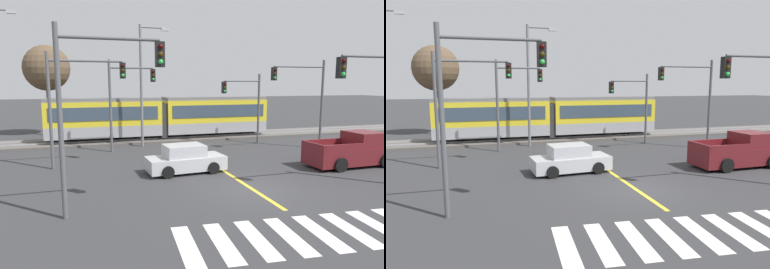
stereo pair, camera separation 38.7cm
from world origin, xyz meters
TOP-DOWN VIEW (x-y plane):
  - ground_plane at (0.00, 0.00)m, footprint 200.00×200.00m
  - track_bed at (0.00, 14.93)m, footprint 120.00×4.00m
  - rail_near at (0.00, 14.21)m, footprint 120.00×0.08m
  - rail_far at (0.00, 15.65)m, footprint 120.00×0.08m
  - light_rail_tram at (-1.00, 14.92)m, footprint 18.50×2.64m
  - crosswalk_stripe_0 at (-4.39, -4.35)m, footprint 0.79×2.84m
  - crosswalk_stripe_1 at (-3.29, -4.44)m, footprint 0.79×2.84m
  - crosswalk_stripe_2 at (-2.19, -4.53)m, footprint 0.79×2.84m
  - crosswalk_stripe_3 at (-1.10, -4.63)m, footprint 0.79×2.84m
  - crosswalk_stripe_4 at (0.00, -4.72)m, footprint 0.79×2.84m
  - crosswalk_stripe_5 at (1.10, -4.81)m, footprint 0.79×2.84m
  - crosswalk_stripe_6 at (2.19, -4.90)m, footprint 0.79×2.84m
  - lane_centre_line at (0.00, 5.11)m, footprint 0.20×15.65m
  - sedan_crossing at (-2.09, 3.85)m, footprint 4.31×2.14m
  - pickup_truck at (7.64, 2.43)m, footprint 5.43×2.30m
  - traffic_light_mid_left at (-7.62, 6.67)m, footprint 4.25×0.38m
  - traffic_light_far_right at (4.94, 11.06)m, footprint 3.25×0.38m
  - traffic_light_near_right at (5.63, -1.27)m, footprint 3.75×0.38m
  - traffic_light_mid_right at (7.91, 7.57)m, footprint 4.25×0.38m
  - traffic_light_far_left at (-4.48, 10.69)m, footprint 3.25×0.38m
  - traffic_light_near_left at (-6.77, -1.09)m, footprint 3.75×0.38m
  - street_lamp_centre at (-2.93, 12.14)m, footprint 2.23×0.28m
  - bare_tree_far_west at (-10.39, 20.16)m, footprint 4.07×4.07m

SIDE VIEW (x-z plane):
  - ground_plane at x=0.00m, z-range 0.00..0.00m
  - lane_centre_line at x=0.00m, z-range 0.00..0.01m
  - crosswalk_stripe_0 at x=-4.39m, z-range 0.00..0.01m
  - crosswalk_stripe_1 at x=-3.29m, z-range 0.00..0.01m
  - crosswalk_stripe_2 at x=-2.19m, z-range 0.00..0.01m
  - crosswalk_stripe_3 at x=-1.10m, z-range 0.00..0.01m
  - crosswalk_stripe_4 at x=0.00m, z-range 0.00..0.01m
  - crosswalk_stripe_5 at x=1.10m, z-range 0.00..0.01m
  - crosswalk_stripe_6 at x=2.19m, z-range 0.00..0.01m
  - track_bed at x=0.00m, z-range 0.00..0.18m
  - rail_near at x=0.00m, z-range 0.18..0.28m
  - rail_far at x=0.00m, z-range 0.18..0.28m
  - sedan_crossing at x=-2.09m, z-range -0.06..1.46m
  - pickup_truck at x=7.64m, z-range -0.15..1.83m
  - light_rail_tram at x=-1.00m, z-range 0.33..3.76m
  - traffic_light_far_right at x=4.94m, z-range 0.82..6.32m
  - traffic_light_far_left at x=-4.48m, z-range 0.93..7.30m
  - traffic_light_near_right at x=5.63m, z-range 0.97..7.48m
  - traffic_light_mid_right at x=7.91m, z-range 1.03..7.44m
  - traffic_light_mid_left at x=-7.62m, z-range 1.04..7.52m
  - traffic_light_near_left at x=-6.77m, z-range 1.05..7.82m
  - street_lamp_centre at x=-2.93m, z-range 0.59..9.60m
  - bare_tree_far_west at x=-10.39m, z-range 2.02..10.18m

